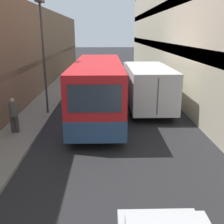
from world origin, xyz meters
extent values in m
plane|color=#232326|center=(0.00, 15.00, 0.00)|extent=(150.00, 150.00, 0.00)
cube|color=gray|center=(-4.59, 15.00, 0.07)|extent=(1.89, 60.00, 0.14)
cube|color=black|center=(-6.08, 15.00, 1.33)|extent=(1.08, 60.00, 2.66)
cube|color=#333D47|center=(4.79, 15.00, 3.55)|extent=(1.08, 60.00, 0.70)
cube|color=red|center=(-0.90, 14.57, 1.78)|extent=(2.50, 9.58, 2.71)
cube|color=#2D4C7A|center=(-0.90, 14.57, 0.88)|extent=(2.53, 9.60, 0.90)
cube|color=#2D3847|center=(-0.90, 14.57, 2.19)|extent=(2.54, 8.81, 0.87)
cube|color=#2D3847|center=(-0.90, 9.77, 2.26)|extent=(2.05, 0.04, 1.08)
cylinder|color=black|center=(-2.00, 17.54, 0.50)|extent=(0.24, 1.00, 1.00)
cylinder|color=black|center=(0.20, 17.54, 0.50)|extent=(0.24, 1.00, 1.00)
cylinder|color=black|center=(-2.00, 11.60, 0.50)|extent=(0.24, 1.00, 1.00)
cylinder|color=black|center=(0.20, 11.60, 0.50)|extent=(0.24, 1.00, 1.00)
cube|color=silver|center=(2.15, 20.28, 1.39)|extent=(2.37, 2.37, 1.96)
cube|color=silver|center=(2.15, 16.06, 1.53)|extent=(2.47, 6.09, 2.25)
cube|color=#4C4C4C|center=(2.15, 13.01, 1.53)|extent=(0.05, 0.02, 1.91)
cylinder|color=black|center=(1.04, 20.28, 0.48)|extent=(0.22, 0.96, 0.96)
cylinder|color=black|center=(3.26, 20.28, 0.48)|extent=(0.22, 0.96, 0.96)
cylinder|color=black|center=(1.04, 14.38, 0.48)|extent=(0.22, 0.96, 0.96)
cylinder|color=black|center=(3.26, 14.38, 0.48)|extent=(0.22, 0.96, 0.96)
cube|color=navy|center=(-1.71, 26.56, 1.11)|extent=(1.94, 4.09, 1.71)
cube|color=#2D3847|center=(-1.71, 28.30, 1.41)|extent=(1.55, 0.04, 0.60)
cylinder|color=black|center=(-2.58, 27.75, 0.32)|extent=(0.16, 0.64, 0.64)
cylinder|color=black|center=(-0.84, 27.75, 0.32)|extent=(0.16, 0.64, 0.64)
cylinder|color=black|center=(-2.58, 25.38, 0.32)|extent=(0.16, 0.64, 0.64)
cylinder|color=black|center=(-0.84, 25.38, 0.32)|extent=(0.16, 0.64, 0.64)
cylinder|color=#383838|center=(-4.86, 11.83, 0.54)|extent=(0.18, 0.18, 0.80)
cylinder|color=#383838|center=(-4.66, 11.83, 0.54)|extent=(0.18, 0.18, 0.80)
cylinder|color=#4C514C|center=(-4.76, 11.83, 1.26)|extent=(0.37, 0.37, 0.64)
sphere|color=tan|center=(-4.76, 11.83, 1.68)|extent=(0.22, 0.22, 0.22)
cylinder|color=#38383D|center=(-3.90, 14.98, 3.15)|extent=(0.12, 0.12, 6.03)
cube|color=#38383D|center=(-3.90, 14.98, 6.28)|extent=(0.36, 0.80, 0.24)
camera|label=1|loc=(-0.46, 0.17, 4.65)|focal=42.00mm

